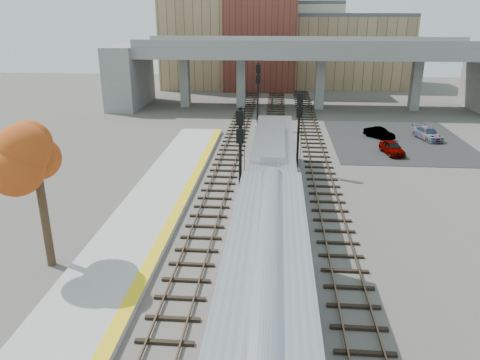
% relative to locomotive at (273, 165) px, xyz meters
% --- Properties ---
extents(ground, '(160.00, 160.00, 0.00)m').
position_rel_locomotive_xyz_m(ground, '(-1.00, -11.50, -2.28)').
color(ground, '#47423D').
rests_on(ground, ground).
extents(platform, '(4.50, 60.00, 0.35)m').
position_rel_locomotive_xyz_m(platform, '(-8.25, -11.50, -2.10)').
color(platform, '#9E9E99').
rests_on(platform, ground).
extents(yellow_strip, '(0.70, 60.00, 0.01)m').
position_rel_locomotive_xyz_m(yellow_strip, '(-6.35, -11.50, -1.92)').
color(yellow_strip, yellow).
rests_on(yellow_strip, platform).
extents(tracks, '(10.70, 95.00, 0.25)m').
position_rel_locomotive_xyz_m(tracks, '(-0.07, 1.00, -2.20)').
color(tracks, black).
rests_on(tracks, ground).
extents(overpass, '(54.00, 12.00, 9.50)m').
position_rel_locomotive_xyz_m(overpass, '(3.92, 33.50, 3.53)').
color(overpass, slate).
rests_on(overpass, ground).
extents(buildings_far, '(43.00, 21.00, 20.60)m').
position_rel_locomotive_xyz_m(buildings_far, '(0.26, 55.07, 5.60)').
color(buildings_far, tan).
rests_on(buildings_far, ground).
extents(parking_lot, '(14.00, 18.00, 0.04)m').
position_rel_locomotive_xyz_m(parking_lot, '(13.00, 16.50, -2.26)').
color(parking_lot, black).
rests_on(parking_lot, ground).
extents(locomotive, '(3.02, 19.05, 4.10)m').
position_rel_locomotive_xyz_m(locomotive, '(0.00, 0.00, 0.00)').
color(locomotive, '#A8AAB2').
rests_on(locomotive, ground).
extents(signal_mast_near, '(0.60, 0.64, 7.34)m').
position_rel_locomotive_xyz_m(signal_mast_near, '(-2.10, -4.09, 1.42)').
color(signal_mast_near, '#9E9E99').
rests_on(signal_mast_near, ground).
extents(signal_mast_mid, '(0.60, 0.64, 6.89)m').
position_rel_locomotive_xyz_m(signal_mast_mid, '(2.00, 5.28, 1.11)').
color(signal_mast_mid, '#9E9E99').
rests_on(signal_mast_mid, ground).
extents(signal_mast_far, '(0.60, 0.64, 7.42)m').
position_rel_locomotive_xyz_m(signal_mast_far, '(-2.10, 21.29, 1.47)').
color(signal_mast_far, '#9E9E99').
rests_on(signal_mast_far, ground).
extents(tree, '(3.60, 3.60, 8.52)m').
position_rel_locomotive_xyz_m(tree, '(-11.79, -11.39, 4.04)').
color(tree, '#382619').
rests_on(tree, ground).
extents(car_a, '(2.14, 3.87, 1.24)m').
position_rel_locomotive_xyz_m(car_a, '(11.26, 11.26, -1.62)').
color(car_a, '#99999E').
rests_on(car_a, parking_lot).
extents(car_b, '(3.13, 3.46, 1.14)m').
position_rel_locomotive_xyz_m(car_b, '(11.21, 17.18, -1.67)').
color(car_b, '#99999E').
rests_on(car_b, parking_lot).
extents(car_c, '(2.77, 4.60, 1.25)m').
position_rel_locomotive_xyz_m(car_c, '(16.29, 17.21, -1.61)').
color(car_c, '#99999E').
rests_on(car_c, parking_lot).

